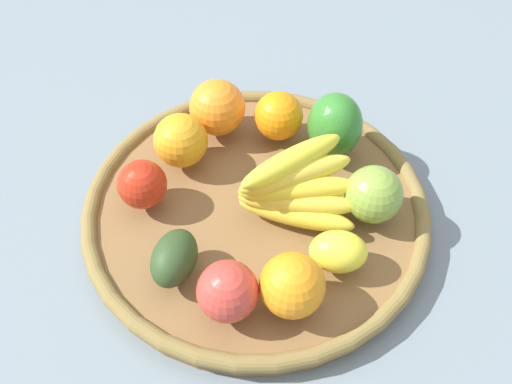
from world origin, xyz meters
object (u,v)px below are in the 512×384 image
at_px(lemon_0, 338,252).
at_px(apple_1, 142,184).
at_px(bell_pepper, 335,125).
at_px(orange_0, 217,107).
at_px(apple_0, 228,291).
at_px(orange_1, 279,116).
at_px(apple_2, 374,194).
at_px(banana_bunch, 296,188).
at_px(orange_3, 292,285).
at_px(orange_2, 181,140).
at_px(avocado, 174,258).

bearing_deg(lemon_0, apple_1, -5.49).
bearing_deg(bell_pepper, orange_0, 66.82).
xyz_separation_m(bell_pepper, apple_0, (0.06, 0.28, -0.01)).
relative_size(apple_0, apple_1, 1.09).
xyz_separation_m(orange_1, apple_1, (0.14, 0.17, -0.00)).
height_order(apple_2, apple_0, apple_2).
bearing_deg(apple_2, lemon_0, 74.05).
height_order(orange_1, orange_0, orange_0).
height_order(apple_2, orange_0, orange_0).
relative_size(banana_bunch, apple_1, 2.40).
bearing_deg(orange_3, orange_0, -55.10).
height_order(orange_2, bell_pepper, bell_pepper).
distance_m(orange_2, apple_1, 0.09).
bearing_deg(orange_0, apple_1, 73.19).
height_order(apple_2, bell_pepper, bell_pepper).
distance_m(banana_bunch, lemon_0, 0.10).
xyz_separation_m(apple_2, orange_1, (0.15, -0.11, -0.00)).
bearing_deg(orange_1, apple_2, 144.86).
distance_m(orange_2, avocado, 0.18).
distance_m(orange_2, orange_0, 0.08).
relative_size(apple_2, orange_3, 0.99).
distance_m(lemon_0, orange_0, 0.28).
height_order(banana_bunch, orange_1, banana_bunch).
distance_m(apple_0, apple_1, 0.20).
relative_size(apple_2, apple_1, 1.15).
height_order(banana_bunch, orange_2, banana_bunch).
relative_size(apple_2, lemon_0, 1.06).
height_order(orange_2, lemon_0, orange_2).
bearing_deg(lemon_0, banana_bunch, -43.14).
relative_size(apple_2, avocado, 0.96).
distance_m(banana_bunch, orange_1, 0.15).
xyz_separation_m(bell_pepper, orange_3, (-0.01, 0.26, -0.01)).
bearing_deg(bell_pepper, apple_0, 142.88).
bearing_deg(avocado, apple_1, -48.42).
xyz_separation_m(apple_2, apple_0, (0.13, 0.18, -0.00)).
bearing_deg(orange_1, apple_1, 51.95).
bearing_deg(orange_2, orange_3, 138.84).
relative_size(banana_bunch, orange_3, 2.07).
bearing_deg(bell_pepper, avocado, 126.60).
xyz_separation_m(banana_bunch, orange_2, (0.17, -0.04, -0.01)).
xyz_separation_m(orange_2, orange_3, (-0.20, 0.18, 0.00)).
xyz_separation_m(avocado, orange_0, (0.03, -0.25, 0.01)).
bearing_deg(orange_1, avocado, 78.09).
bearing_deg(apple_2, banana_bunch, 14.65).
relative_size(bell_pepper, orange_3, 1.25).
relative_size(banana_bunch, orange_0, 1.93).
distance_m(orange_1, orange_0, 0.09).
height_order(orange_1, avocado, orange_1).
bearing_deg(bell_pepper, orange_3, 156.39).
xyz_separation_m(orange_1, orange_0, (0.09, 0.01, 0.01)).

